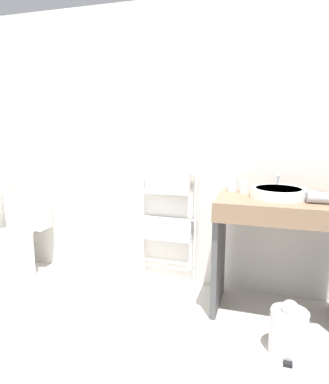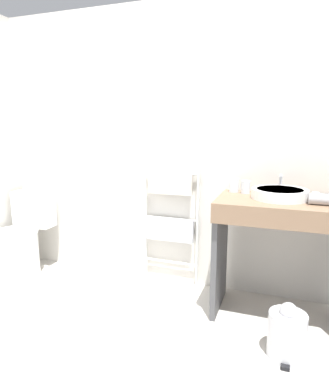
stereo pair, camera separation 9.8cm
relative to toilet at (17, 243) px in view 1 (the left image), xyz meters
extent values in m
cube|color=silver|center=(1.28, 0.40, 0.87)|extent=(3.29, 0.12, 2.37)
cylinder|color=white|center=(0.00, -0.07, -0.11)|extent=(0.38, 0.38, 0.42)
cylinder|color=white|center=(0.00, -0.07, 0.11)|extent=(0.39, 0.39, 0.02)
cube|color=white|center=(0.00, 0.19, 0.27)|extent=(0.39, 0.18, 0.34)
cylinder|color=silver|center=(0.00, 0.19, 0.44)|extent=(0.05, 0.05, 0.01)
cylinder|color=white|center=(1.13, 0.30, 0.19)|extent=(0.02, 0.02, 1.02)
cylinder|color=white|center=(1.60, 0.30, 0.19)|extent=(0.02, 0.02, 1.02)
cylinder|color=white|center=(1.37, 0.30, -0.14)|extent=(0.48, 0.02, 0.02)
cylinder|color=white|center=(1.37, 0.30, 0.26)|extent=(0.48, 0.02, 0.02)
cylinder|color=white|center=(1.37, 0.30, 0.66)|extent=(0.48, 0.02, 0.02)
cube|color=silver|center=(1.37, 0.28, 0.58)|extent=(0.39, 0.04, 0.19)
cube|color=silver|center=(1.37, 0.28, 0.17)|extent=(0.42, 0.04, 0.20)
cube|color=#84664C|center=(2.28, 0.03, 0.54)|extent=(0.89, 0.55, 0.03)
cube|color=#84664C|center=(2.28, -0.24, 0.47)|extent=(0.89, 0.02, 0.10)
cube|color=#4C4C4F|center=(1.85, 0.03, 0.10)|extent=(0.04, 0.47, 0.84)
cylinder|color=white|center=(2.25, 0.06, 0.59)|extent=(0.39, 0.39, 0.07)
cylinder|color=silver|center=(2.25, 0.06, 0.62)|extent=(0.32, 0.32, 0.01)
cylinder|color=silver|center=(2.25, 0.27, 0.63)|extent=(0.02, 0.02, 0.15)
cylinder|color=silver|center=(2.25, 0.23, 0.69)|extent=(0.02, 0.09, 0.02)
cylinder|color=silver|center=(1.91, 0.20, 0.61)|extent=(0.07, 0.07, 0.10)
cylinder|color=silver|center=(2.00, 0.17, 0.61)|extent=(0.07, 0.07, 0.10)
cylinder|color=#B7B7BC|center=(2.52, -0.05, 0.59)|extent=(0.17, 0.07, 0.07)
cube|color=#B7B7BC|center=(2.48, 0.03, 0.59)|extent=(0.04, 0.09, 0.05)
cylinder|color=silver|center=(2.35, -0.42, -0.18)|extent=(0.23, 0.23, 0.28)
sphere|color=silver|center=(2.35, -0.42, -0.02)|extent=(0.10, 0.10, 0.10)
cube|color=black|center=(2.35, -0.55, -0.31)|extent=(0.05, 0.04, 0.02)
camera|label=1|loc=(2.19, -2.45, 1.07)|focal=32.00mm
camera|label=2|loc=(2.28, -2.42, 1.07)|focal=32.00mm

